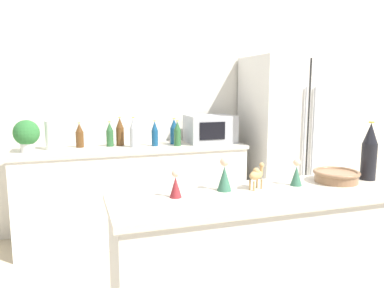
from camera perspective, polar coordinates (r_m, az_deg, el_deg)
wall_back at (r=4.00m, az=-5.49°, el=5.76°), size 8.00×0.06×2.55m
back_counter at (r=3.76m, az=-8.86°, el=-7.19°), size 2.18×0.63×0.91m
refrigerator at (r=4.19m, az=14.39°, el=0.43°), size 0.89×0.73×1.79m
bar_counter at (r=2.14m, az=12.67°, el=-19.40°), size 1.71×0.48×0.96m
potted_plant at (r=3.59m, az=-23.91°, el=1.39°), size 0.22×0.22×0.28m
paper_towel_roll at (r=3.64m, az=-20.63°, el=1.25°), size 0.11×0.11×0.26m
microwave at (r=3.86m, az=2.77°, el=2.33°), size 0.48×0.37×0.28m
back_bottle_0 at (r=3.64m, az=-2.25°, el=1.57°), size 0.07×0.07×0.25m
back_bottle_1 at (r=3.70m, az=-16.76°, el=1.25°), size 0.07×0.07×0.24m
back_bottle_2 at (r=3.75m, az=-2.75°, el=1.88°), size 0.08×0.08×0.26m
back_bottle_3 at (r=3.65m, az=-5.70°, el=1.56°), size 0.06×0.06×0.25m
back_bottle_4 at (r=3.60m, az=-8.90°, el=1.70°), size 0.07×0.07×0.29m
back_bottle_5 at (r=3.71m, az=-10.92°, el=1.82°), size 0.08×0.08×0.28m
back_bottle_6 at (r=3.69m, az=-12.42°, el=1.43°), size 0.07×0.07×0.24m
wine_bottle at (r=2.32m, az=25.41°, el=-1.12°), size 0.08×0.08×0.33m
fruit_bowl at (r=2.21m, az=21.11°, el=-4.53°), size 0.25×0.25×0.06m
camel_figurine at (r=1.94m, az=9.81°, el=-4.58°), size 0.11×0.08×0.13m
wise_man_figurine_blue at (r=1.90m, az=4.96°, el=-4.93°), size 0.07×0.07×0.17m
wise_man_figurine_crimson at (r=2.06m, az=15.63°, el=-4.43°), size 0.06×0.06×0.14m
wise_man_figurine_purple at (r=1.78m, az=-2.52°, el=-6.32°), size 0.06×0.06×0.14m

